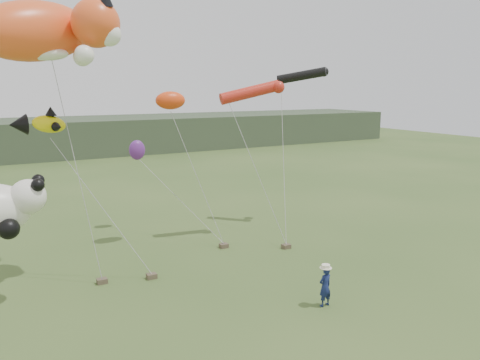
# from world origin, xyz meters

# --- Properties ---
(ground) EXTENTS (120.00, 120.00, 0.00)m
(ground) POSITION_xyz_m (0.00, 0.00, 0.00)
(ground) COLOR #385123
(ground) RESTS_ON ground
(headland) EXTENTS (90.00, 13.00, 4.00)m
(headland) POSITION_xyz_m (-3.11, 44.69, 1.92)
(headland) COLOR #2D3D28
(headland) RESTS_ON ground
(festival_attendant) EXTENTS (0.56, 0.40, 1.45)m
(festival_attendant) POSITION_xyz_m (2.29, -0.23, 0.72)
(festival_attendant) COLOR #141F4E
(festival_attendant) RESTS_ON ground
(sandbag_anchors) EXTENTS (13.66, 4.78, 0.20)m
(sandbag_anchors) POSITION_xyz_m (-1.70, 5.08, 0.10)
(sandbag_anchors) COLOR brown
(sandbag_anchors) RESTS_ON ground
(cat_kite) EXTENTS (6.33, 4.09, 2.83)m
(cat_kite) POSITION_xyz_m (-5.18, 6.86, 9.62)
(cat_kite) COLOR #FD5721
(cat_kite) RESTS_ON ground
(fish_kite) EXTENTS (2.14, 1.41, 1.11)m
(fish_kite) POSITION_xyz_m (-5.77, 7.36, 6.20)
(fish_kite) COLOR yellow
(fish_kite) RESTS_ON ground
(tube_kites) EXTENTS (6.84, 2.87, 1.94)m
(tube_kites) POSITION_xyz_m (5.83, 8.31, 7.72)
(tube_kites) COLOR black
(tube_kites) RESTS_ON ground
(misc_kites) EXTENTS (1.88, 3.96, 3.63)m
(misc_kites) POSITION_xyz_m (-0.02, 9.99, 6.05)
(misc_kites) COLOR #EB4112
(misc_kites) RESTS_ON ground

